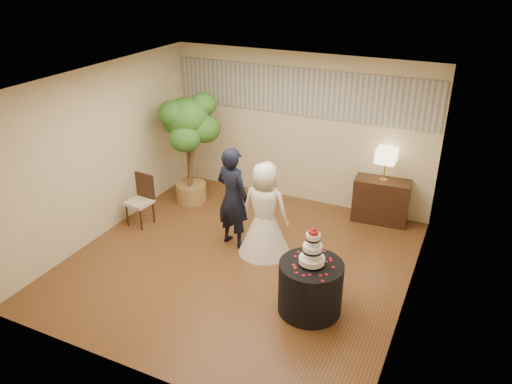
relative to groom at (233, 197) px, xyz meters
The scene contains 15 objects.
floor 1.01m from the groom, 53.82° to the right, with size 5.00×5.00×0.00m, color brown.
ceiling 2.04m from the groom, 53.82° to the right, with size 5.00×5.00×0.00m, color white.
wall_back 2.15m from the groom, 80.76° to the left, with size 5.00×0.06×2.80m, color beige.
wall_front 3.03m from the groom, 83.58° to the right, with size 5.00×0.06×2.80m, color beige.
wall_left 2.28m from the groom, 168.15° to the right, with size 0.06×5.00×2.80m, color beige.
wall_right 2.92m from the groom, ahead, with size 0.06×5.00×2.80m, color beige.
mural_border 2.41m from the groom, 80.67° to the left, with size 4.90×0.02×0.85m, color #9E9B91.
groom is the anchor object (origin of this frame).
bride 0.57m from the groom, ahead, with size 0.83×0.83×1.53m, color white.
cake_table 2.07m from the groom, 32.31° to the right, with size 0.85×0.85×0.73m, color black.
wedding_cake 2.02m from the groom, 32.31° to the right, with size 0.34×0.34×0.54m, color white, non-canonical shape.
console 2.72m from the groom, 41.90° to the left, with size 0.95×0.42×0.79m, color black.
table_lamp 2.70m from the groom, 41.90° to the left, with size 0.33×0.33×0.58m, color beige, non-canonical shape.
ficus_tree 1.80m from the groom, 144.59° to the left, with size 1.02×1.02×2.14m, color #2E651F, non-canonical shape.
side_chair 1.83m from the groom, behind, with size 0.42×0.44×0.91m, color black, non-canonical shape.
Camera 1 is at (3.01, -5.79, 4.34)m, focal length 35.00 mm.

